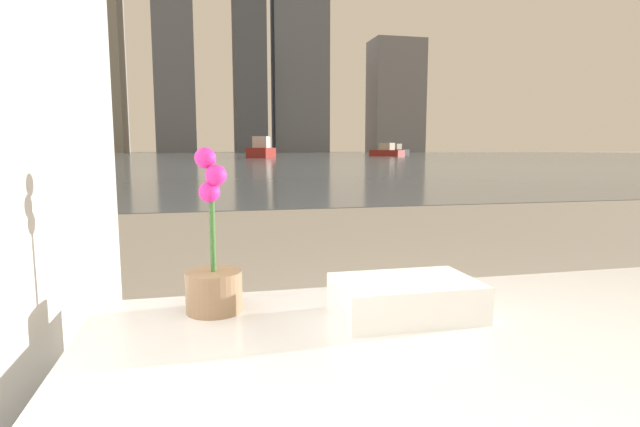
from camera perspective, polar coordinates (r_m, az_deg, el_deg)
The scene contains 9 objects.
potted_orchid at distance 1.12m, azimuth -12.09°, elevation -6.43°, with size 0.12×0.12×0.36m.
towel_stack at distance 1.10m, azimuth 9.74°, elevation -9.50°, with size 0.30×0.20×0.08m.
harbor_water at distance 62.15m, azimuth -12.39°, elevation 6.44°, with size 180.00×110.00×0.01m.
harbor_boat_0 at distance 49.57m, azimuth -6.70°, elevation 7.20°, with size 3.49×5.81×2.06m.
harbor_boat_3 at distance 77.36m, azimuth 8.61°, elevation 7.11°, with size 3.26×4.55×1.63m.
harbor_boat_4 at distance 59.07m, azimuth 7.64°, elevation 7.03°, with size 3.45×4.22×1.55m.
skyline_tower_2 at distance 121.80m, azimuth -16.51°, elevation 20.91°, with size 8.56×7.24×59.82m.
skyline_tower_4 at distance 124.29m, azimuth -2.33°, elevation 22.08°, with size 12.81×6.92×64.72m.
skyline_tower_5 at distance 127.51m, azimuth 8.63°, elevation 13.03°, with size 12.50×9.10×27.07m.
Camera 1 is at (-0.69, -0.14, 0.88)m, focal length 28.00 mm.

